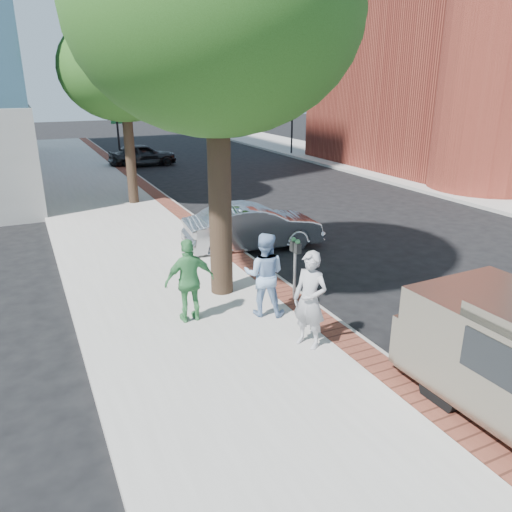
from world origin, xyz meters
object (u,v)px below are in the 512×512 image
parking_meter (295,256)px  person_officer (264,274)px  sedan_silver (253,227)px  person_green (190,281)px  bg_car (143,155)px  person_gray (310,300)px

parking_meter → person_officer: 1.02m
person_officer → parking_meter: bearing=-127.6°
sedan_silver → person_green: bearing=145.7°
person_officer → person_green: (-1.52, 0.38, -0.02)m
bg_car → person_officer: bearing=171.7°
sedan_silver → bg_car: 16.98m
person_gray → person_green: person_gray is taller
parking_meter → person_officer: person_officer is taller
person_gray → person_officer: (-0.16, 1.57, -0.03)m
person_officer → sedan_silver: (1.84, 4.49, -0.37)m
sedan_silver → bg_car: (0.58, 16.97, -0.02)m
parking_meter → person_officer: (-0.94, -0.36, -0.15)m
person_officer → person_gray: bearing=127.6°
parking_meter → person_green: (-2.46, 0.03, -0.17)m
person_gray → bg_car: size_ratio=0.47×
person_gray → parking_meter: bearing=131.7°
person_green → bg_car: 21.45m
bg_car → person_gray: bearing=172.6°
person_green → person_gray: bearing=131.7°
person_gray → bg_car: 23.15m
person_green → sedan_silver: 5.32m
parking_meter → bg_car: 21.17m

